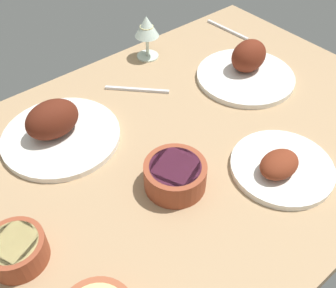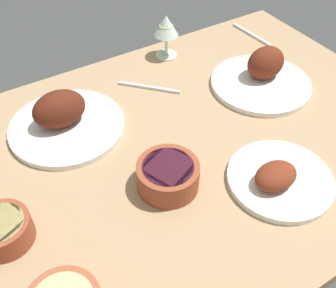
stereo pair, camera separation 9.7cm
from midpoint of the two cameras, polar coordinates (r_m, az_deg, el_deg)
dining_table at (r=99.87cm, az=-2.78°, el=-1.77°), size 140.00×90.00×4.00cm
plate_center_main at (r=121.97cm, az=9.00°, el=10.64°), size 29.19×29.19×10.93cm
plate_near_viewer at (r=94.62cm, az=13.14°, el=-3.31°), size 24.21×24.21×6.55cm
plate_far_side at (r=104.32cm, az=-18.23°, el=1.99°), size 29.83×29.83×10.80cm
bowl_onions at (r=88.25cm, az=-2.12°, el=-4.61°), size 14.06×14.06×6.39cm
bowl_pasta at (r=84.75cm, az=-24.17°, el=-13.85°), size 11.59×11.59×5.72cm
wine_glass at (r=126.92cm, az=-5.36°, el=16.11°), size 7.60×7.60×14.00cm
fork_loose at (r=117.04cm, az=-6.86°, el=7.67°), size 13.69×14.15×0.80cm
spoon_loose at (r=146.59cm, az=6.58°, el=15.94°), size 2.17×18.32×0.80cm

